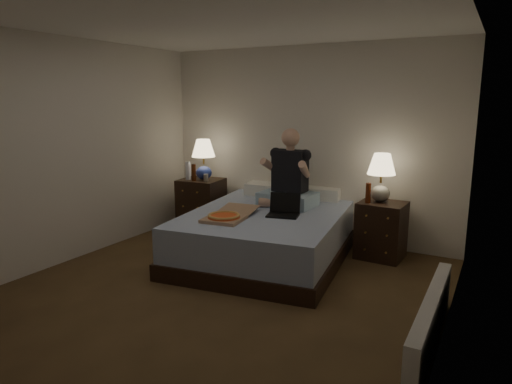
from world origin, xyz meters
The scene contains 18 objects.
floor centered at (0.00, 0.00, 0.00)m, with size 4.00×4.50×0.00m, color brown.
ceiling centered at (0.00, 0.00, 2.50)m, with size 4.00×4.50×0.00m, color white.
wall_back centered at (0.00, 2.25, 1.25)m, with size 4.00×2.50×0.00m, color silver.
wall_left centered at (-2.00, 0.00, 1.25)m, with size 4.50×2.50×0.00m, color silver.
wall_right centered at (2.00, 0.00, 1.25)m, with size 4.50×2.50×0.00m, color silver.
bed centered at (-0.04, 1.27, 0.28)m, with size 1.67×2.22×0.56m, color #5976B2.
nightstand_left centered at (-1.39, 1.84, 0.36)m, with size 0.56×0.50×0.73m, color black.
nightstand_right centered at (1.12, 1.88, 0.33)m, with size 0.51×0.46×0.66m, color black.
lamp_left centered at (-1.34, 1.85, 1.01)m, with size 0.32×0.32×0.56m, color #293C97, non-canonical shape.
lamp_right centered at (1.08, 1.91, 0.94)m, with size 0.32×0.32×0.56m, color gray, non-canonical shape.
water_bottle centered at (-1.53, 1.74, 0.85)m, with size 0.07×0.07×0.25m, color silver.
soda_can centered at (-1.24, 1.75, 0.78)m, with size 0.07×0.07×0.10m, color beige.
beer_bottle_left centered at (-1.41, 1.70, 0.84)m, with size 0.06×0.06×0.23m, color #51220B.
beer_bottle_right centered at (0.97, 1.78, 0.78)m, with size 0.06×0.06×0.23m, color #5E230D.
person centered at (0.04, 1.64, 1.02)m, with size 0.66×0.52×0.93m, color black, non-canonical shape.
laptop centered at (0.21, 1.14, 0.68)m, with size 0.34×0.28×0.24m, color black, non-canonical shape.
pizza_box centered at (-0.26, 0.67, 0.60)m, with size 0.40×0.76×0.08m, color tan, non-canonical shape.
radiator centered at (1.93, 0.08, 0.20)m, with size 0.10×1.60×0.40m, color silver.
Camera 1 is at (2.30, -3.29, 1.83)m, focal length 32.00 mm.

